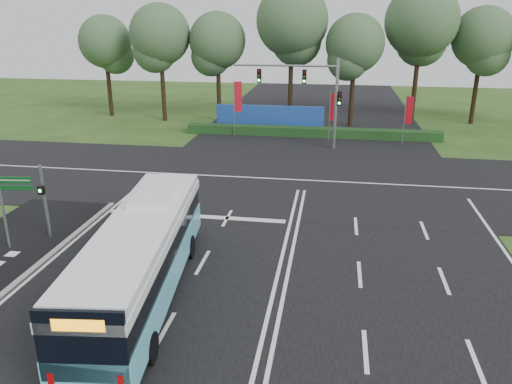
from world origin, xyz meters
TOP-DOWN VIEW (x-y plane):
  - ground at (0.00, 0.00)m, footprint 120.00×120.00m
  - road_main at (0.00, 0.00)m, footprint 20.00×120.00m
  - road_cross at (0.00, 12.00)m, footprint 120.00×14.00m
  - kerb_strip at (-10.10, -3.00)m, footprint 0.25×18.00m
  - city_bus at (-4.72, -2.98)m, footprint 3.72×11.87m
  - pedestrian_signal at (-11.14, 1.35)m, footprint 0.32×0.42m
  - street_sign at (-12.00, 0.07)m, footprint 1.54×0.27m
  - banner_flag_left at (-6.44, 23.81)m, footprint 0.66×0.34m
  - banner_flag_mid at (1.74, 22.80)m, footprint 0.58×0.25m
  - banner_flag_right at (7.70, 22.36)m, footprint 0.59×0.19m
  - traffic_light_gantry at (0.21, 20.50)m, footprint 8.41×0.28m
  - hedge at (0.00, 24.50)m, footprint 22.00×1.20m
  - blue_hoarding at (-4.00, 27.00)m, footprint 10.00×0.30m
  - eucalyptus_row at (1.36, 30.66)m, footprint 48.75×9.02m

SIDE VIEW (x-z plane):
  - ground at x=0.00m, z-range 0.00..0.00m
  - road_main at x=0.00m, z-range 0.00..0.04m
  - road_cross at x=0.00m, z-range 0.00..0.05m
  - kerb_strip at x=-10.10m, z-range 0.00..0.12m
  - hedge at x=0.00m, z-range 0.00..0.80m
  - blue_hoarding at x=-4.00m, z-range 0.00..2.20m
  - city_bus at x=-4.72m, z-range 0.01..3.36m
  - pedestrian_signal at x=-11.14m, z-range 0.17..3.77m
  - street_sign at x=-12.00m, z-range 0.52..4.50m
  - banner_flag_right at x=7.70m, z-range 0.64..4.73m
  - banner_flag_mid at x=1.74m, z-range 0.64..4.77m
  - banner_flag_left at x=-6.44m, z-range 0.72..5.54m
  - traffic_light_gantry at x=0.21m, z-range 1.16..8.16m
  - eucalyptus_row at x=1.36m, z-range 2.07..15.02m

